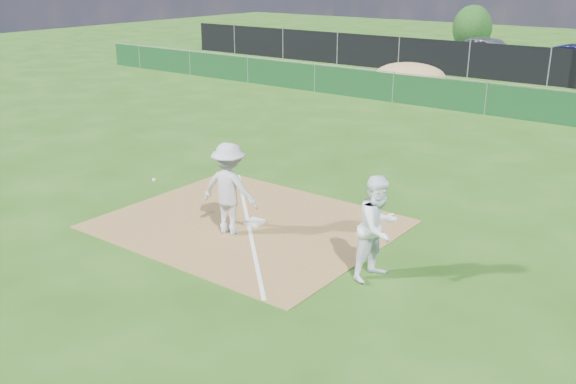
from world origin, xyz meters
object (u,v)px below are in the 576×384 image
(runner, at_px, (378,228))
(car_left, at_px, (489,51))
(first_base, at_px, (255,222))
(tree_left, at_px, (472,28))
(play_at_first, at_px, (229,189))

(runner, height_order, car_left, runner)
(runner, xyz_separation_m, car_left, (-8.27, 27.33, -0.15))
(first_base, relative_size, runner, 0.17)
(tree_left, bearing_deg, car_left, -58.51)
(first_base, height_order, runner, runner)
(runner, bearing_deg, play_at_first, 101.49)
(play_at_first, height_order, car_left, play_at_first)
(play_at_first, height_order, tree_left, tree_left)
(play_at_first, xyz_separation_m, tree_left, (-7.99, 32.70, 0.56))
(car_left, bearing_deg, tree_left, 49.49)
(play_at_first, height_order, runner, play_at_first)
(runner, bearing_deg, first_base, 90.07)
(runner, bearing_deg, car_left, 26.88)
(runner, relative_size, tree_left, 0.64)
(car_left, bearing_deg, play_at_first, -152.15)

